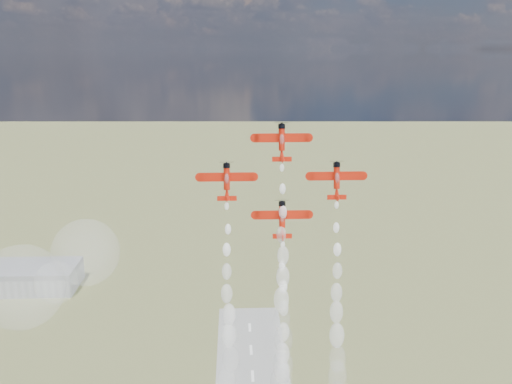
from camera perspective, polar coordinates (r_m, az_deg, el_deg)
The scene contains 8 objects.
hangar at distance 329.94m, azimuth -22.50°, elevation -8.26°, with size 50.00×28.00×13.00m.
plane_lead at distance 125.10m, azimuth 2.73°, elevation 5.33°, with size 12.49×4.35×8.83m.
plane_left at distance 124.61m, azimuth -3.10°, elevation 1.19°, with size 12.49×4.35×8.83m.
plane_right at distance 126.84m, azimuth 8.49°, elevation 1.29°, with size 12.49×4.35×8.83m.
plane_slot at distance 125.69m, azimuth 2.77°, elevation -2.82°, with size 12.49×4.35×8.83m.
smoke_trail_lead at distance 131.71m, azimuth 2.76°, elevation -15.24°, with size 5.42×13.38×52.98m.
smoke_trail_left at distance 134.43m, azimuth -2.86°, elevation -18.89°, with size 5.64×13.12×52.84m.
smoke_trail_right at distance 136.50m, azimuth 8.52°, elevation -18.54°, with size 5.44×13.75×53.30m.
Camera 1 is at (-6.61, -104.43, 129.39)m, focal length 38.00 mm.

